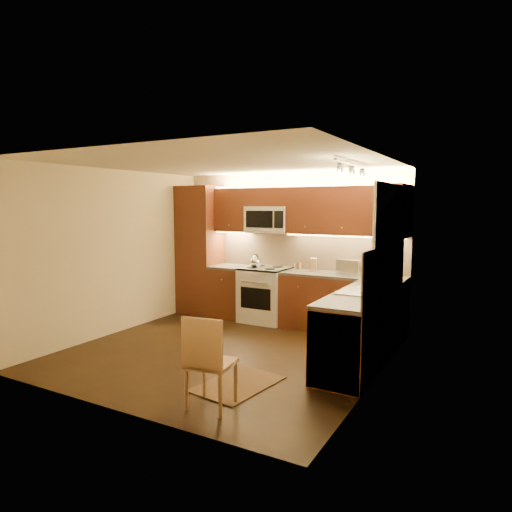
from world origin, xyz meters
The scene contains 37 objects.
floor centered at (0.00, 0.00, 0.00)m, with size 4.00×4.00×0.01m, color black.
ceiling centered at (0.00, 0.00, 2.50)m, with size 4.00×4.00×0.01m, color beige.
wall_back centered at (0.00, 2.00, 1.25)m, with size 4.00×0.01×2.50m, color beige.
wall_front centered at (0.00, -2.00, 1.25)m, with size 4.00×0.01×2.50m, color beige.
wall_left centered at (-2.00, 0.00, 1.25)m, with size 0.01×4.00×2.50m, color beige.
wall_right centered at (2.00, 0.00, 1.25)m, with size 0.01×4.00×2.50m, color beige.
pantry centered at (-1.65, 1.70, 1.15)m, with size 0.70×0.60×2.30m, color #4F1C11.
base_cab_back_left centered at (-0.99, 1.70, 0.43)m, with size 0.62×0.60×0.86m, color #4F1C11.
counter_back_left centered at (-0.99, 1.70, 0.88)m, with size 0.62×0.60×0.04m, color #3D3A37.
base_cab_back_right centered at (1.04, 1.70, 0.43)m, with size 1.92×0.60×0.86m, color #4F1C11.
counter_back_right centered at (1.04, 1.70, 0.88)m, with size 1.92×0.60×0.04m, color #3D3A37.
base_cab_right centered at (1.70, 0.40, 0.43)m, with size 0.60×2.00×0.86m, color #4F1C11.
counter_right centered at (1.70, 0.40, 0.88)m, with size 0.60×2.00×0.04m, color #3D3A37.
dishwasher centered at (1.70, -0.30, 0.43)m, with size 0.58×0.60×0.84m, color silver.
backsplash_back centered at (0.35, 1.99, 1.20)m, with size 3.30×0.02×0.60m, color tan.
backsplash_right centered at (1.99, 0.40, 1.20)m, with size 0.02×2.00×0.60m, color tan.
upper_cab_back_left centered at (-0.99, 1.82, 1.88)m, with size 0.62×0.35×0.75m, color #4F1C11.
upper_cab_back_right centered at (1.04, 1.82, 1.88)m, with size 1.92×0.35×0.75m, color #4F1C11.
upper_cab_bridge centered at (-0.30, 1.82, 2.09)m, with size 0.76×0.35×0.31m, color #4F1C11.
upper_cab_right_corner centered at (1.82, 1.40, 1.88)m, with size 0.35×0.50×0.75m, color #4F1C11.
stove centered at (-0.30, 1.68, 0.46)m, with size 0.76×0.65×0.92m, color silver, non-canonical shape.
microwave centered at (-0.30, 1.81, 1.72)m, with size 0.76×0.38×0.44m, color silver, non-canonical shape.
window_frame centered at (1.99, 0.55, 1.60)m, with size 0.03×1.44×1.24m, color silver.
window_blinds centered at (1.97, 0.55, 1.60)m, with size 0.02×1.36×1.16m, color silver.
sink centered at (1.70, 0.55, 0.98)m, with size 0.52×0.86×0.15m, color silver, non-canonical shape.
faucet centered at (1.88, 0.55, 1.05)m, with size 0.20×0.04×0.30m, color silver, non-canonical shape.
track_light_bar centered at (1.55, 0.40, 2.46)m, with size 0.04×1.20×0.03m, color silver.
kettle centered at (-0.45, 1.61, 1.03)m, with size 0.20×0.20×0.23m, color silver, non-canonical shape.
toaster_oven centered at (1.16, 1.78, 1.02)m, with size 0.38×0.29×0.23m, color silver.
knife_block centered at (0.52, 1.79, 1.01)m, with size 0.10×0.15×0.21m, color #B1784F.
spice_jar_a centered at (0.14, 1.94, 0.95)m, with size 0.05×0.05×0.09m, color silver.
spice_jar_b centered at (0.16, 1.94, 0.95)m, with size 0.04×0.04×0.10m, color brown.
spice_jar_c centered at (0.14, 1.94, 0.95)m, with size 0.04×0.04×0.09m, color silver.
spice_jar_d centered at (0.22, 1.94, 0.95)m, with size 0.05×0.05×0.10m, color olive.
soap_bottle centered at (1.86, 0.82, 1.00)m, with size 0.09×0.09×0.19m, color silver.
rug centered at (0.72, -0.90, 0.01)m, with size 0.64×0.97×0.01m, color black.
dining_chair centered at (0.79, -1.50, 0.47)m, with size 0.41×0.41×0.93m, color #B1784F, non-canonical shape.
Camera 1 is at (3.22, -5.00, 1.97)m, focal length 31.89 mm.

